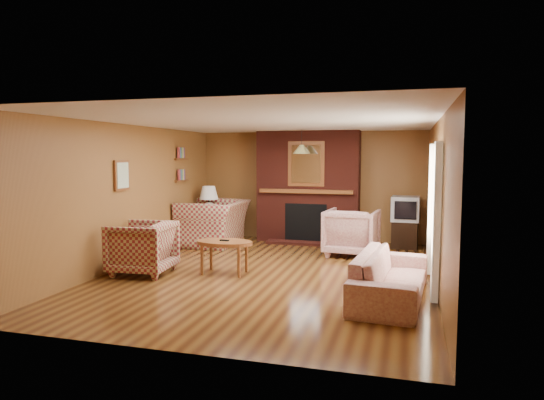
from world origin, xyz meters
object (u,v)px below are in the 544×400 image
(floral_sofa, at_px, (391,276))
(floral_armchair, at_px, (352,232))
(plaid_armchair, at_px, (142,248))
(table_lamp, at_px, (209,200))
(coffee_table, at_px, (224,245))
(plaid_loveseat, at_px, (214,223))
(crt_tv, at_px, (405,209))
(tv_stand, at_px, (405,234))
(side_table, at_px, (209,229))
(fireplace, at_px, (308,188))

(floral_sofa, distance_m, floral_armchair, 2.79)
(plaid_armchair, xyz_separation_m, table_lamp, (-0.15, 3.04, 0.49))
(floral_sofa, bearing_deg, coffee_table, 80.09)
(plaid_loveseat, height_order, coffee_table, plaid_loveseat)
(floral_sofa, xyz_separation_m, crt_tv, (0.15, 3.70, 0.49))
(floral_sofa, relative_size, table_lamp, 3.07)
(tv_stand, bearing_deg, side_table, -170.96)
(fireplace, bearing_deg, tv_stand, -5.15)
(coffee_table, distance_m, table_lamp, 3.05)
(fireplace, xyz_separation_m, floral_armchair, (1.09, -1.23, -0.74))
(plaid_loveseat, bearing_deg, table_lamp, -145.21)
(plaid_loveseat, xyz_separation_m, crt_tv, (3.90, 0.69, 0.34))
(floral_armchair, bearing_deg, tv_stand, -127.13)
(crt_tv, bearing_deg, plaid_armchair, -139.80)
(crt_tv, bearing_deg, floral_sofa, -92.32)
(plaid_armchair, distance_m, floral_armchair, 3.84)
(fireplace, relative_size, coffee_table, 2.61)
(plaid_armchair, relative_size, crt_tv, 1.61)
(fireplace, distance_m, plaid_loveseat, 2.17)
(side_table, bearing_deg, floral_sofa, -40.03)
(fireplace, distance_m, plaid_armchair, 4.14)
(crt_tv, bearing_deg, side_table, -175.26)
(fireplace, distance_m, floral_armchair, 1.80)
(fireplace, bearing_deg, table_lamp, -165.71)
(fireplace, bearing_deg, crt_tv, -5.30)
(floral_sofa, relative_size, floral_armchair, 2.16)
(floral_sofa, bearing_deg, plaid_loveseat, 56.12)
(tv_stand, bearing_deg, plaid_loveseat, -165.74)
(plaid_armchair, bearing_deg, fireplace, 146.66)
(fireplace, bearing_deg, floral_armchair, -48.35)
(plaid_loveseat, xyz_separation_m, side_table, (-0.25, 0.34, -0.20))
(side_table, xyz_separation_m, tv_stand, (4.15, 0.35, 0.01))
(plaid_loveseat, height_order, crt_tv, crt_tv)
(tv_stand, bearing_deg, fireplace, 179.07)
(coffee_table, distance_m, side_table, 3.02)
(fireplace, bearing_deg, plaid_loveseat, -154.67)
(fireplace, relative_size, plaid_armchair, 2.61)
(coffee_table, height_order, crt_tv, crt_tv)
(plaid_armchair, bearing_deg, coffee_table, 101.55)
(plaid_armchair, bearing_deg, crt_tv, 125.50)
(fireplace, relative_size, tv_stand, 4.39)
(fireplace, height_order, plaid_loveseat, fireplace)
(plaid_loveseat, bearing_deg, floral_armchair, 81.71)
(floral_sofa, bearing_deg, plaid_armchair, 90.15)
(table_lamp, bearing_deg, plaid_armchair, -87.17)
(plaid_loveseat, height_order, tv_stand, plaid_loveseat)
(table_lamp, bearing_deg, side_table, 0.00)
(side_table, height_order, table_lamp, table_lamp)
(side_table, relative_size, table_lamp, 0.78)
(plaid_loveseat, bearing_deg, side_table, -145.21)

